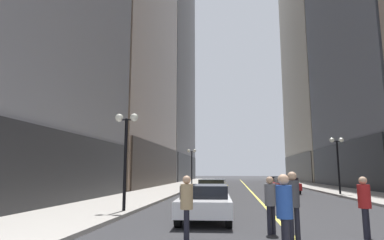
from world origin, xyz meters
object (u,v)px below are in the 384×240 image
pedestrian_with_orange_bag (293,200)px  pedestrian_in_blue_hoodie (285,210)px  pedestrian_in_red_jacket (365,202)px  car_white (205,201)px  pedestrian_in_grey_suit (271,200)px  car_black (276,182)px  street_lamp_right_mid (337,153)px  car_yellow (213,188)px  street_lamp_left_far (192,159)px  car_red (286,185)px  pedestrian_in_tan_trench (187,203)px  street_lamp_left_near (126,139)px

pedestrian_with_orange_bag → pedestrian_in_blue_hoodie: pedestrian_with_orange_bag is taller
pedestrian_in_red_jacket → pedestrian_in_blue_hoodie: (-2.58, -2.64, 0.06)m
car_white → pedestrian_in_grey_suit: size_ratio=2.54×
car_black → street_lamp_right_mid: size_ratio=0.94×
pedestrian_in_grey_suit → street_lamp_right_mid: bearing=66.7°
pedestrian_in_red_jacket → pedestrian_in_blue_hoodie: 3.69m
car_yellow → street_lamp_left_far: street_lamp_left_far is taller
car_yellow → pedestrian_in_blue_hoodie: 15.00m
car_white → pedestrian_in_grey_suit: pedestrian_in_grey_suit is taller
car_red → pedestrian_with_orange_bag: pedestrian_with_orange_bag is taller
pedestrian_in_grey_suit → pedestrian_in_tan_trench: (-2.35, -1.39, 0.03)m
pedestrian_in_tan_trench → street_lamp_left_near: 6.70m
pedestrian_in_red_jacket → car_black: bearing=87.8°
pedestrian_in_grey_suit → street_lamp_left_far: bearing=101.8°
pedestrian_in_blue_hoodie → car_red: bearing=81.1°
car_white → car_yellow: size_ratio=0.90×
pedestrian_in_red_jacket → street_lamp_left_far: (-8.37, 28.25, 2.27)m
car_white → pedestrian_in_blue_hoodie: bearing=-68.6°
car_black → street_lamp_right_mid: 11.02m
pedestrian_with_orange_bag → pedestrian_in_red_jacket: 2.14m
street_lamp_left_near → street_lamp_left_far: bearing=90.0°
pedestrian_with_orange_bag → car_white: bearing=128.0°
car_red → car_yellow: bearing=-128.8°
car_black → street_lamp_left_far: 9.87m
car_yellow → pedestrian_in_red_jacket: 13.15m
car_black → pedestrian_in_grey_suit: bearing=-97.7°
car_white → street_lamp_right_mid: 16.71m
car_red → pedestrian_in_tan_trench: size_ratio=2.44×
car_white → street_lamp_right_mid: bearing=56.4°
street_lamp_left_far → car_red: bearing=-43.6°
pedestrian_in_grey_suit → street_lamp_left_near: size_ratio=0.38×
car_white → street_lamp_left_far: street_lamp_left_far is taller
pedestrian_in_red_jacket → car_yellow: bearing=112.3°
car_yellow → pedestrian_in_blue_hoodie: pedestrian_in_blue_hoodie is taller
pedestrian_in_blue_hoodie → street_lamp_left_near: 9.27m
pedestrian_in_tan_trench → pedestrian_in_blue_hoodie: (2.30, -1.63, 0.04)m
car_red → street_lamp_left_far: (-9.25, 8.80, 2.54)m
car_black → street_lamp_left_near: (-9.41, -22.48, 2.54)m
car_yellow → street_lamp_left_far: size_ratio=1.07×
pedestrian_in_tan_trench → pedestrian_in_blue_hoodie: 2.82m
pedestrian_in_grey_suit → car_yellow: bearing=101.8°
car_black → pedestrian_with_orange_bag: bearing=-96.4°
street_lamp_right_mid → street_lamp_left_near: bearing=-136.1°
street_lamp_left_near → street_lamp_left_far: (0.00, 24.01, 0.00)m
car_white → street_lamp_left_far: size_ratio=0.96×
pedestrian_in_blue_hoodie → car_black: bearing=83.0°
car_white → car_red: 17.57m
street_lamp_right_mid → car_yellow: bearing=-155.0°
car_white → street_lamp_left_near: bearing=158.3°
pedestrian_in_grey_suit → pedestrian_in_blue_hoodie: 3.02m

